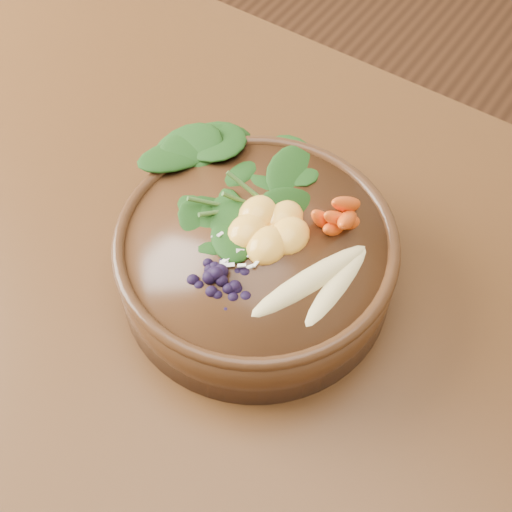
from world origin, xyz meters
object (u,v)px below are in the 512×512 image
stoneware_bowl (256,262)px  kale_heap (262,170)px  carrot_cluster (348,196)px  blueberry_pile (216,266)px  dining_table (201,352)px  banana_halves (324,275)px  mandarin_cluster (269,220)px

stoneware_bowl → kale_heap: size_ratio=1.53×
carrot_cluster → blueberry_pile: 0.15m
carrot_cluster → blueberry_pile: carrot_cluster is taller
dining_table → banana_halves: (0.11, 0.06, 0.18)m
dining_table → banana_halves: 0.22m
stoneware_bowl → carrot_cluster: carrot_cluster is taller
dining_table → blueberry_pile: size_ratio=12.11×
mandarin_cluster → blueberry_pile: (-0.01, -0.08, 0.00)m
dining_table → carrot_cluster: size_ratio=20.28×
blueberry_pile → dining_table: bearing=-167.3°
mandarin_cluster → kale_heap: bearing=130.9°
dining_table → mandarin_cluster: size_ratio=17.64×
carrot_cluster → dining_table: bearing=-117.3°
kale_heap → stoneware_bowl: bearing=-60.5°
blueberry_pile → stoneware_bowl: bearing=85.5°
blueberry_pile → banana_halves: bearing=31.1°
carrot_cluster → kale_heap: bearing=-169.5°
stoneware_bowl → mandarin_cluster: (0.00, 0.02, 0.05)m
stoneware_bowl → kale_heap: 0.10m
kale_heap → mandarin_cluster: 0.06m
kale_heap → mandarin_cluster: bearing=-49.1°
kale_heap → carrot_cluster: carrot_cluster is taller
carrot_cluster → blueberry_pile: bearing=-109.5°
carrot_cluster → mandarin_cluster: (-0.06, -0.05, -0.02)m
carrot_cluster → banana_halves: (0.02, -0.08, -0.03)m
stoneware_bowl → blueberry_pile: size_ratio=2.16×
kale_heap → carrot_cluster: bearing=3.2°
stoneware_bowl → blueberry_pile: (-0.00, -0.06, 0.06)m
stoneware_bowl → mandarin_cluster: bearing=76.3°
dining_table → mandarin_cluster: mandarin_cluster is taller
kale_heap → banana_halves: kale_heap is taller
kale_heap → blueberry_pile: (0.03, -0.12, -0.00)m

